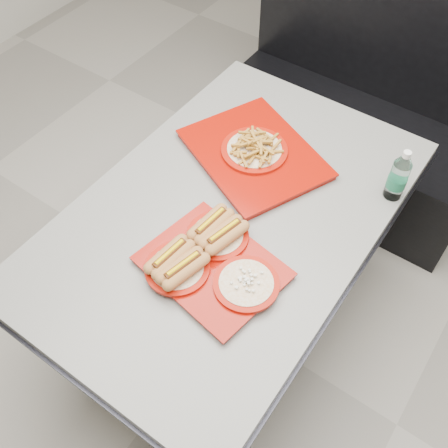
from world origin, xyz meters
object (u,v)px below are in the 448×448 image
Objects in this scene: booth_bench at (357,115)px; water_bottle at (398,177)px; diner_table at (229,240)px; tray_near at (209,260)px; tray_far at (254,151)px.

booth_bench reaches higher than water_bottle.
water_bottle is at bearing 42.19° from diner_table.
water_bottle is at bearing -60.43° from booth_bench.
tray_far reaches higher than tray_near.
booth_bench is 0.92m from tray_far.
diner_table is 1.11m from booth_bench.
diner_table is 1.05× the size of booth_bench.
tray_near is 0.68m from water_bottle.
booth_bench is at bearing 85.27° from tray_far.
water_bottle reaches higher than tray_far.
tray_near is 0.75× the size of tray_far.
tray_near is at bearing -70.68° from diner_table.
tray_far is at bearing -94.73° from booth_bench.
diner_table is 7.11× the size of water_bottle.
water_bottle reaches higher than diner_table.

